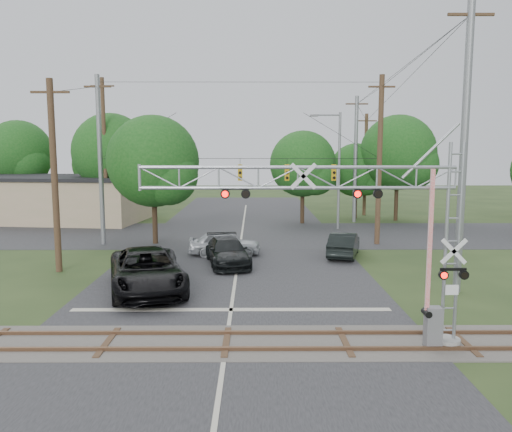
{
  "coord_description": "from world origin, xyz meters",
  "views": [
    {
      "loc": [
        0.93,
        -14.1,
        6.43
      ],
      "look_at": [
        1.03,
        7.5,
        3.61
      ],
      "focal_mm": 35.0,
      "sensor_mm": 36.0,
      "label": 1
    }
  ],
  "objects_px": {
    "pickup_black": "(147,271)",
    "commercial_building": "(49,198)",
    "streetlight": "(337,164)",
    "car_dark": "(227,252)",
    "sedan_silver": "(225,243)",
    "crossing_gantry": "(358,222)",
    "traffic_signal_span": "(254,163)"
  },
  "relations": [
    {
      "from": "traffic_signal_span",
      "to": "pickup_black",
      "type": "relative_size",
      "value": 2.79
    },
    {
      "from": "traffic_signal_span",
      "to": "crossing_gantry",
      "type": "bearing_deg",
      "value": -79.68
    },
    {
      "from": "car_dark",
      "to": "streetlight",
      "type": "relative_size",
      "value": 0.55
    },
    {
      "from": "crossing_gantry",
      "to": "streetlight",
      "type": "distance_m",
      "value": 25.5
    },
    {
      "from": "car_dark",
      "to": "streetlight",
      "type": "height_order",
      "value": "streetlight"
    },
    {
      "from": "pickup_black",
      "to": "streetlight",
      "type": "distance_m",
      "value": 22.38
    },
    {
      "from": "sedan_silver",
      "to": "car_dark",
      "type": "bearing_deg",
      "value": -175.45
    },
    {
      "from": "crossing_gantry",
      "to": "sedan_silver",
      "type": "bearing_deg",
      "value": 109.29
    },
    {
      "from": "commercial_building",
      "to": "crossing_gantry",
      "type": "bearing_deg",
      "value": -46.71
    },
    {
      "from": "pickup_black",
      "to": "commercial_building",
      "type": "xyz_separation_m",
      "value": [
        -14.12,
        23.79,
        1.12
      ]
    },
    {
      "from": "crossing_gantry",
      "to": "traffic_signal_span",
      "type": "distance_m",
      "value": 18.71
    },
    {
      "from": "pickup_black",
      "to": "commercial_building",
      "type": "bearing_deg",
      "value": 104.53
    },
    {
      "from": "car_dark",
      "to": "crossing_gantry",
      "type": "bearing_deg",
      "value": -79.28
    },
    {
      "from": "crossing_gantry",
      "to": "pickup_black",
      "type": "xyz_separation_m",
      "value": [
        -8.27,
        6.69,
        -3.22
      ]
    },
    {
      "from": "traffic_signal_span",
      "to": "pickup_black",
      "type": "height_order",
      "value": "traffic_signal_span"
    },
    {
      "from": "car_dark",
      "to": "sedan_silver",
      "type": "bearing_deg",
      "value": 85.39
    },
    {
      "from": "pickup_black",
      "to": "streetlight",
      "type": "xyz_separation_m",
      "value": [
        11.73,
        18.55,
        4.38
      ]
    },
    {
      "from": "pickup_black",
      "to": "streetlight",
      "type": "height_order",
      "value": "streetlight"
    },
    {
      "from": "car_dark",
      "to": "commercial_building",
      "type": "height_order",
      "value": "commercial_building"
    },
    {
      "from": "commercial_building",
      "to": "sedan_silver",
      "type": "bearing_deg",
      "value": -35.43
    },
    {
      "from": "car_dark",
      "to": "commercial_building",
      "type": "relative_size",
      "value": 0.28
    },
    {
      "from": "commercial_building",
      "to": "streetlight",
      "type": "relative_size",
      "value": 1.96
    },
    {
      "from": "car_dark",
      "to": "streetlight",
      "type": "bearing_deg",
      "value": 46.58
    },
    {
      "from": "crossing_gantry",
      "to": "commercial_building",
      "type": "xyz_separation_m",
      "value": [
        -22.39,
        30.48,
        -2.1
      ]
    },
    {
      "from": "pickup_black",
      "to": "sedan_silver",
      "type": "relative_size",
      "value": 1.57
    },
    {
      "from": "pickup_black",
      "to": "commercial_building",
      "type": "relative_size",
      "value": 0.37
    },
    {
      "from": "traffic_signal_span",
      "to": "car_dark",
      "type": "relative_size",
      "value": 3.67
    },
    {
      "from": "car_dark",
      "to": "sedan_silver",
      "type": "xyz_separation_m",
      "value": [
        -0.31,
        2.68,
        -0.01
      ]
    },
    {
      "from": "car_dark",
      "to": "sedan_silver",
      "type": "relative_size",
      "value": 1.19
    },
    {
      "from": "car_dark",
      "to": "sedan_silver",
      "type": "distance_m",
      "value": 2.7
    },
    {
      "from": "commercial_building",
      "to": "streetlight",
      "type": "height_order",
      "value": "streetlight"
    },
    {
      "from": "sedan_silver",
      "to": "streetlight",
      "type": "distance_m",
      "value": 14.34
    }
  ]
}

